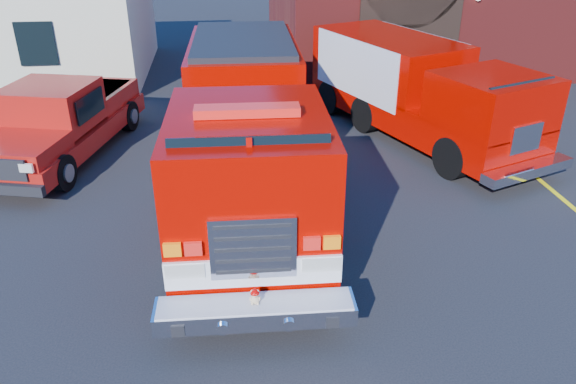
{
  "coord_description": "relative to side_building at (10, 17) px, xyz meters",
  "views": [
    {
      "loc": [
        -1.11,
        -10.28,
        5.96
      ],
      "look_at": [
        0.0,
        -1.2,
        1.3
      ],
      "focal_mm": 35.0,
      "sensor_mm": 36.0,
      "label": 1
    }
  ],
  "objects": [
    {
      "name": "parking_stripe_mid",
      "position": [
        15.5,
        -9.0,
        -2.2
      ],
      "size": [
        0.12,
        3.0,
        0.01
      ],
      "primitive_type": "cube",
      "color": "yellow",
      "rests_on": "ground"
    },
    {
      "name": "secondary_truck",
      "position": [
        13.34,
        -8.41,
        -0.78
      ],
      "size": [
        5.22,
        8.41,
        2.61
      ],
      "color": "black",
      "rests_on": "ground"
    },
    {
      "name": "pickup_truck",
      "position": [
        3.67,
        -8.73,
        -1.25
      ],
      "size": [
        3.68,
        6.49,
        2.01
      ],
      "color": "black",
      "rests_on": "ground"
    },
    {
      "name": "fire_engine",
      "position": [
        8.39,
        -11.6,
        -0.59
      ],
      "size": [
        3.18,
        10.22,
        3.12
      ],
      "color": "black",
      "rests_on": "ground"
    },
    {
      "name": "parking_stripe_near",
      "position": [
        15.5,
        -12.0,
        -2.2
      ],
      "size": [
        0.12,
        3.0,
        0.01
      ],
      "primitive_type": "cube",
      "color": "yellow",
      "rests_on": "ground"
    },
    {
      "name": "ground",
      "position": [
        9.0,
        -13.0,
        -2.2
      ],
      "size": [
        100.0,
        100.0,
        0.0
      ],
      "primitive_type": "plane",
      "color": "black",
      "rests_on": "ground"
    },
    {
      "name": "parking_stripe_far",
      "position": [
        15.5,
        -6.0,
        -2.2
      ],
      "size": [
        0.12,
        3.0,
        0.01
      ],
      "primitive_type": "cube",
      "color": "yellow",
      "rests_on": "ground"
    },
    {
      "name": "side_building",
      "position": [
        0.0,
        0.0,
        0.0
      ],
      "size": [
        10.2,
        8.2,
        4.35
      ],
      "color": "beige",
      "rests_on": "ground"
    }
  ]
}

